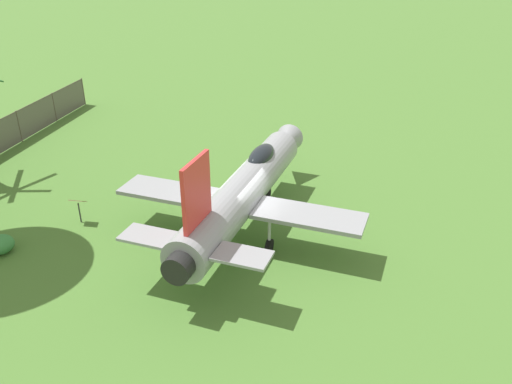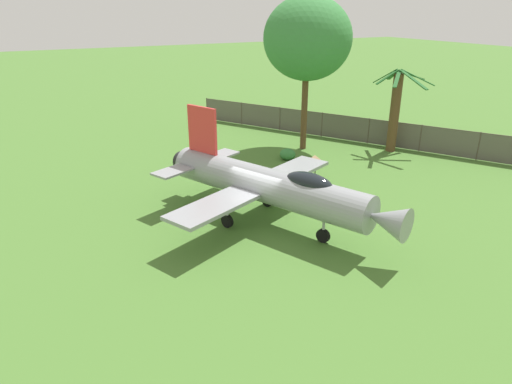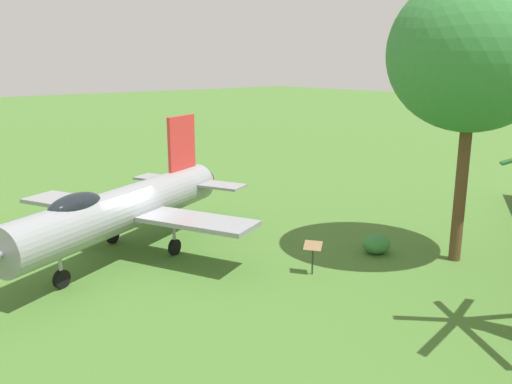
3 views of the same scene
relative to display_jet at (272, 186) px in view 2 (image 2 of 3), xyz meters
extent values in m
plane|color=#47722D|center=(-0.33, -0.14, -1.87)|extent=(200.00, 200.00, 0.00)
cylinder|color=gray|center=(-0.33, -0.14, -0.04)|extent=(9.99, 5.50, 1.57)
cone|color=gray|center=(4.90, 2.12, -0.04)|extent=(2.00, 1.86, 1.34)
cylinder|color=black|center=(-5.25, -2.27, -0.04)|extent=(0.93, 1.11, 0.94)
ellipsoid|color=black|center=(1.73, 0.75, 0.63)|extent=(2.38, 1.70, 0.84)
cube|color=red|center=(-3.89, -1.69, 1.86)|extent=(1.71, 0.84, 2.24)
cube|color=gray|center=(-1.94, 2.28, -0.24)|extent=(3.19, 4.48, 0.16)
cube|color=gray|center=(0.34, -2.98, -0.24)|extent=(3.19, 4.48, 0.16)
cube|color=gray|center=(-4.94, -0.30, 0.11)|extent=(1.72, 2.09, 0.10)
cube|color=gray|center=(-3.60, -3.40, 0.11)|extent=(1.72, 2.09, 0.10)
cylinder|color=#A5A8AD|center=(2.48, 1.07, -0.89)|extent=(0.12, 0.12, 1.37)
cylinder|color=black|center=(2.48, 1.07, -1.57)|extent=(0.62, 0.40, 0.60)
cylinder|color=#A5A8AD|center=(-1.86, 0.81, -0.89)|extent=(0.12, 0.12, 1.37)
cylinder|color=black|center=(-1.86, 0.81, -1.57)|extent=(0.62, 0.40, 0.60)
cylinder|color=#A5A8AD|center=(-0.68, -1.91, -0.89)|extent=(0.12, 0.12, 1.37)
cylinder|color=black|center=(-0.68, -1.91, -1.57)|extent=(0.62, 0.40, 0.60)
cylinder|color=brown|center=(-9.39, 7.83, 0.95)|extent=(0.42, 0.42, 5.65)
ellipsoid|color=#387F3D|center=(-9.39, 7.83, 5.44)|extent=(6.05, 5.52, 5.29)
cylinder|color=brown|center=(-6.13, 12.86, 0.72)|extent=(0.64, 0.64, 5.18)
cube|color=#235B26|center=(-4.83, 12.84, 3.11)|extent=(2.45, 0.28, 0.97)
cube|color=#235B26|center=(-5.34, 13.75, 3.11)|extent=(1.63, 1.80, 1.01)
cube|color=#235B26|center=(-6.19, 14.08, 3.11)|extent=(0.37, 2.37, 0.72)
cube|color=#235B26|center=(-7.00, 13.23, 3.11)|extent=(1.68, 0.89, 0.88)
cube|color=#235B26|center=(-6.87, 12.38, 3.11)|extent=(1.39, 1.02, 1.02)
cube|color=#235B26|center=(-6.37, 12.09, 3.11)|extent=(0.65, 1.41, 0.92)
cube|color=#235B26|center=(-5.42, 12.04, 3.11)|extent=(1.53, 1.73, 0.77)
cylinder|color=#4C4238|center=(-1.98, 16.33, -0.94)|extent=(0.08, 0.08, 1.86)
cylinder|color=#4C4238|center=(-5.10, 14.48, -0.94)|extent=(0.08, 0.08, 1.86)
cylinder|color=#4C4238|center=(-8.22, 12.63, -0.94)|extent=(0.08, 0.08, 1.86)
cylinder|color=#4C4238|center=(-11.34, 10.79, -0.94)|extent=(0.08, 0.08, 1.86)
cylinder|color=#4C4238|center=(-14.47, 8.94, -0.94)|extent=(0.08, 0.08, 1.86)
cylinder|color=#4C4238|center=(-17.59, 7.09, -0.94)|extent=(0.08, 0.08, 1.86)
cylinder|color=#4C4238|center=(-20.71, 5.24, -0.94)|extent=(0.08, 0.08, 1.86)
cylinder|color=#4C4238|center=(-8.22, 12.63, -0.06)|extent=(25.00, 14.82, 0.05)
cube|color=#59544C|center=(-8.22, 12.63, -0.94)|extent=(24.99, 14.80, 1.79)
ellipsoid|color=#387F3D|center=(-7.74, 5.57, -1.51)|extent=(1.06, 1.00, 0.72)
cylinder|color=#333333|center=(-4.43, 5.44, -1.42)|extent=(0.06, 0.06, 0.90)
cube|color=olive|center=(-4.43, 5.44, -0.85)|extent=(0.66, 0.72, 0.25)
camera|label=1|loc=(-13.22, -13.13, 9.35)|focal=36.71mm
camera|label=2|loc=(16.20, -9.34, 7.38)|focal=31.96mm
camera|label=3|loc=(7.86, 17.04, 5.14)|focal=37.17mm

